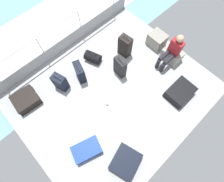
# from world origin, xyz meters

# --- Properties ---
(ground_plane) EXTENTS (4.40, 5.20, 0.06)m
(ground_plane) POSITION_xyz_m (0.00, 0.00, -0.03)
(ground_plane) COLOR #939699
(gunwale_port) EXTENTS (0.06, 5.20, 0.45)m
(gunwale_port) POSITION_xyz_m (-2.17, 0.00, 0.23)
(gunwale_port) COLOR #939699
(gunwale_port) RESTS_ON ground_plane
(railing_port) EXTENTS (0.04, 4.20, 1.02)m
(railing_port) POSITION_xyz_m (-2.17, 0.00, 0.78)
(railing_port) COLOR silver
(railing_port) RESTS_ON ground_plane
(sea_wake) EXTENTS (12.00, 12.00, 0.01)m
(sea_wake) POSITION_xyz_m (-3.60, 0.00, -0.34)
(sea_wake) COLOR #6B99A8
(sea_wake) RESTS_ON ground_plane
(cargo_crate_0) EXTENTS (0.54, 0.45, 0.42)m
(cargo_crate_0) POSITION_xyz_m (-0.30, 2.18, 0.21)
(cargo_crate_0) COLOR gray
(cargo_crate_0) RESTS_ON ground_plane
(cargo_crate_1) EXTENTS (0.61, 0.41, 0.36)m
(cargo_crate_1) POSITION_xyz_m (0.38, 2.10, 0.18)
(cargo_crate_1) COLOR gray
(cargo_crate_1) RESTS_ON ground_plane
(passenger_seated) EXTENTS (0.34, 0.66, 1.06)m
(passenger_seated) POSITION_xyz_m (0.38, 1.92, 0.55)
(passenger_seated) COLOR maroon
(passenger_seated) RESTS_ON ground_plane
(suitcase_0) EXTENTS (0.62, 0.78, 0.23)m
(suitcase_0) POSITION_xyz_m (0.69, -1.54, 0.11)
(suitcase_0) COLOR navy
(suitcase_0) RESTS_ON ground_plane
(suitcase_1) EXTENTS (0.75, 0.80, 0.28)m
(suitcase_1) POSITION_xyz_m (1.53, -1.04, 0.14)
(suitcase_1) COLOR black
(suitcase_1) RESTS_ON ground_plane
(suitcase_2) EXTENTS (0.40, 0.22, 0.86)m
(suitcase_2) POSITION_xyz_m (-0.34, 0.59, 0.34)
(suitcase_2) COLOR black
(suitcase_2) RESTS_ON ground_plane
(suitcase_3) EXTENTS (0.58, 0.75, 0.27)m
(suitcase_3) POSITION_xyz_m (1.31, 1.33, 0.14)
(suitcase_3) COLOR black
(suitcase_3) RESTS_ON ground_plane
(suitcase_4) EXTENTS (0.48, 0.33, 0.72)m
(suitcase_4) POSITION_xyz_m (-1.01, -0.33, 0.29)
(suitcase_4) COLOR black
(suitcase_4) RESTS_ON ground_plane
(suitcase_5) EXTENTS (0.39, 0.28, 0.84)m
(suitcase_5) POSITION_xyz_m (-0.74, 1.19, 0.36)
(suitcase_5) COLOR black
(suitcase_5) RESTS_ON ground_plane
(suitcase_6) EXTENTS (0.42, 0.33, 0.67)m
(suitcase_6) POSITION_xyz_m (-1.15, -0.92, 0.27)
(suitcase_6) COLOR black
(suitcase_6) RESTS_ON ground_plane
(suitcase_7) EXTENTS (0.63, 0.68, 0.27)m
(suitcase_7) POSITION_xyz_m (-1.44, -1.91, 0.14)
(suitcase_7) COLOR black
(suitcase_7) RESTS_ON ground_plane
(duffel_bag) EXTENTS (0.55, 0.45, 0.44)m
(duffel_bag) POSITION_xyz_m (-1.22, 0.32, 0.16)
(duffel_bag) COLOR black
(duffel_bag) RESTS_ON ground_plane
(paper_cup) EXTENTS (0.08, 0.08, 0.10)m
(paper_cup) POSITION_xyz_m (0.13, -0.35, 0.05)
(paper_cup) COLOR white
(paper_cup) RESTS_ON ground_plane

